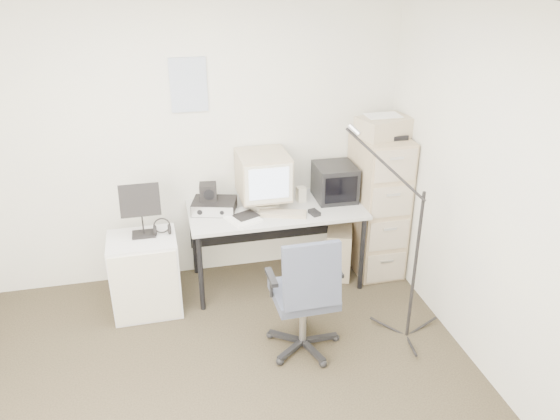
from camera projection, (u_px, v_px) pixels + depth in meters
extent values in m
cube|color=#2C261A|center=(232.00, 408.00, 3.61)|extent=(3.60, 3.60, 0.01)
cube|color=white|center=(211.00, 6.00, 2.54)|extent=(3.60, 3.60, 0.01)
cube|color=silver|center=(195.00, 143.00, 4.66)|extent=(3.60, 0.02, 2.50)
cube|color=silver|center=(507.00, 211.00, 3.44)|extent=(0.02, 3.60, 2.50)
cube|color=white|center=(188.00, 85.00, 4.43)|extent=(0.30, 0.02, 0.44)
cube|color=tan|center=(377.00, 205.00, 4.96)|extent=(0.40, 0.60, 1.30)
cube|color=tan|center=(384.00, 127.00, 4.63)|extent=(0.49, 0.40, 0.17)
cube|color=#B8B7AE|center=(276.00, 245.00, 4.86)|extent=(1.50, 0.70, 0.73)
cube|color=tan|center=(263.00, 179.00, 4.68)|extent=(0.43, 0.45, 0.46)
cube|color=black|center=(335.00, 182.00, 4.82)|extent=(0.35, 0.37, 0.31)
cube|color=beige|center=(301.00, 194.00, 4.80)|extent=(0.08, 0.08, 0.14)
cube|color=tan|center=(282.00, 214.00, 4.58)|extent=(0.42, 0.26, 0.02)
cube|color=black|center=(314.00, 213.00, 4.58)|extent=(0.09, 0.12, 0.03)
cube|color=black|center=(214.00, 206.00, 4.62)|extent=(0.41, 0.34, 0.10)
cube|color=black|center=(208.00, 192.00, 4.59)|extent=(0.16, 0.15, 0.14)
cube|color=white|center=(241.00, 218.00, 4.51)|extent=(0.34, 0.38, 0.02)
cube|color=tan|center=(339.00, 248.00, 5.09)|extent=(0.38, 0.54, 0.46)
cube|color=#4E5464|center=(303.00, 292.00, 3.96)|extent=(0.58, 0.58, 0.99)
cube|color=silver|center=(145.00, 274.00, 4.47)|extent=(0.55, 0.44, 0.67)
cube|color=black|center=(141.00, 210.00, 4.28)|extent=(0.35, 0.28, 0.45)
torus|color=black|center=(162.00, 229.00, 4.38)|extent=(0.20, 0.20, 0.03)
cylinder|color=black|center=(418.00, 245.00, 3.95)|extent=(0.03, 0.03, 1.61)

